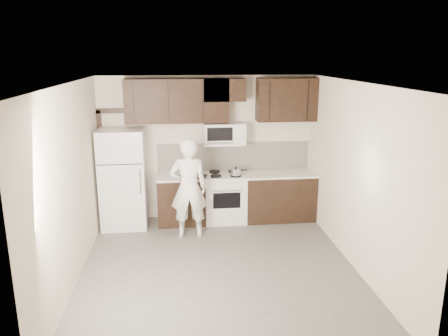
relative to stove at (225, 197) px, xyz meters
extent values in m
plane|color=#54514F|center=(-0.30, -1.94, -0.46)|extent=(4.50, 4.50, 0.00)
plane|color=beige|center=(-0.30, 0.31, 0.89)|extent=(4.00, 0.00, 4.00)
plane|color=white|center=(-0.30, -1.94, 2.24)|extent=(4.50, 4.50, 0.00)
cube|color=black|center=(-0.81, 0.00, -0.03)|extent=(0.87, 0.62, 0.87)
cube|color=black|center=(1.04, 0.00, -0.03)|extent=(1.32, 0.62, 0.87)
cube|color=silver|center=(-0.81, 0.00, 0.43)|extent=(0.87, 0.64, 0.04)
cube|color=silver|center=(1.04, 0.00, 0.43)|extent=(1.32, 0.64, 0.04)
cube|color=silver|center=(0.00, 0.00, -0.02)|extent=(0.76, 0.62, 0.89)
cube|color=silver|center=(0.00, 0.00, 0.44)|extent=(0.76, 0.62, 0.02)
cube|color=black|center=(0.00, -0.30, 0.04)|extent=(0.50, 0.01, 0.30)
cylinder|color=silver|center=(0.00, -0.34, 0.24)|extent=(0.55, 0.02, 0.02)
cylinder|color=black|center=(-0.18, -0.15, 0.46)|extent=(0.20, 0.20, 0.03)
cylinder|color=black|center=(0.18, -0.15, 0.46)|extent=(0.20, 0.20, 0.03)
cylinder|color=black|center=(-0.18, 0.15, 0.46)|extent=(0.20, 0.20, 0.03)
cylinder|color=black|center=(0.18, 0.15, 0.46)|extent=(0.20, 0.20, 0.03)
cube|color=silver|center=(0.20, 0.30, 0.72)|extent=(2.90, 0.02, 0.54)
cube|color=black|center=(-0.85, 0.14, 1.80)|extent=(1.85, 0.35, 0.78)
cube|color=black|center=(1.15, 0.14, 1.80)|extent=(1.10, 0.35, 0.78)
cube|color=black|center=(0.00, 0.14, 1.99)|extent=(0.76, 0.35, 0.40)
cube|color=silver|center=(0.00, 0.12, 1.19)|extent=(0.76, 0.38, 0.40)
cube|color=black|center=(-0.10, -0.07, 1.22)|extent=(0.46, 0.01, 0.24)
cube|color=silver|center=(0.26, -0.07, 1.22)|extent=(0.18, 0.01, 0.24)
cylinder|color=silver|center=(-0.10, -0.10, 1.06)|extent=(0.46, 0.02, 0.02)
cube|color=silver|center=(-1.85, -0.05, 0.44)|extent=(0.80, 0.72, 1.80)
cube|color=black|center=(-1.85, -0.41, 0.79)|extent=(0.77, 0.01, 0.02)
cylinder|color=silver|center=(-1.52, -0.44, 0.49)|extent=(0.03, 0.03, 0.45)
cube|color=black|center=(-2.26, 0.27, 0.59)|extent=(0.08, 0.08, 2.10)
cube|color=black|center=(-2.05, 0.27, 1.62)|extent=(0.50, 0.08, 0.08)
cylinder|color=silver|center=(0.18, -0.15, 0.52)|extent=(0.19, 0.19, 0.15)
sphere|color=black|center=(0.18, -0.15, 0.61)|extent=(0.04, 0.04, 0.04)
cylinder|color=black|center=(0.32, -0.10, 0.54)|extent=(0.18, 0.08, 0.02)
cube|color=black|center=(-0.54, -0.12, 0.46)|extent=(0.41, 0.35, 0.02)
cylinder|color=tan|center=(-0.54, -0.12, 0.48)|extent=(0.29, 0.29, 0.02)
imported|color=white|center=(-0.69, -0.66, 0.41)|extent=(0.64, 0.42, 1.73)
camera|label=1|loc=(-0.85, -7.75, 2.62)|focal=35.00mm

